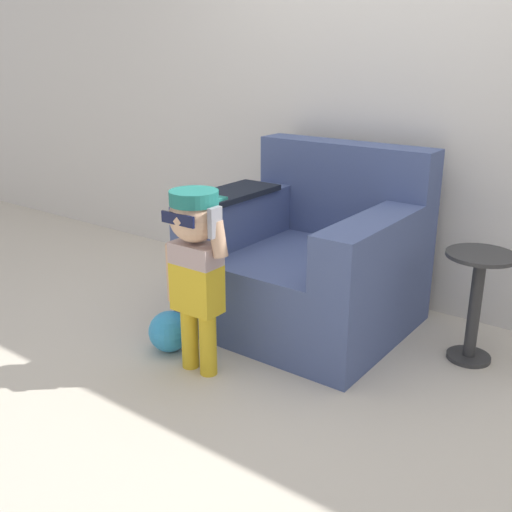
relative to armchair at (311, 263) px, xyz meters
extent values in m
plane|color=beige|center=(0.22, -0.11, -0.34)|extent=(10.00, 10.00, 0.00)
cube|color=silver|center=(0.22, 0.57, 0.96)|extent=(10.00, 0.05, 2.60)
cube|color=#475684|center=(0.00, -0.05, -0.13)|extent=(1.04, 0.98, 0.42)
cube|color=#475684|center=(0.00, 0.34, 0.35)|extent=(1.04, 0.19, 0.53)
cube|color=#475684|center=(-0.41, -0.15, 0.21)|extent=(0.21, 0.78, 0.26)
cube|color=#475684|center=(0.41, -0.15, 0.21)|extent=(0.21, 0.78, 0.26)
cube|color=black|center=(-0.41, -0.15, 0.36)|extent=(0.25, 0.54, 0.03)
cylinder|color=gold|center=(-0.18, -0.77, -0.19)|extent=(0.08, 0.08, 0.31)
cylinder|color=gold|center=(-0.07, -0.77, -0.19)|extent=(0.08, 0.08, 0.31)
cube|color=gold|center=(-0.13, -0.77, 0.08)|extent=(0.23, 0.13, 0.23)
cube|color=#B29993|center=(-0.13, -0.77, 0.24)|extent=(0.23, 0.13, 0.10)
sphere|color=tan|center=(-0.13, -0.77, 0.41)|extent=(0.23, 0.23, 0.23)
cylinder|color=#1E7066|center=(-0.13, -0.77, 0.49)|extent=(0.21, 0.21, 0.06)
cube|color=#1E7066|center=(-0.13, -0.67, 0.47)|extent=(0.13, 0.10, 0.01)
cube|color=#0F1433|center=(-0.13, -0.87, 0.42)|extent=(0.18, 0.01, 0.05)
cylinder|color=tan|center=(-0.27, -0.77, 0.12)|extent=(0.06, 0.06, 0.27)
cylinder|color=tan|center=(0.00, -0.77, 0.33)|extent=(0.09, 0.06, 0.16)
cube|color=gray|center=(0.00, -0.79, 0.41)|extent=(0.02, 0.07, 0.13)
cylinder|color=#333333|center=(0.86, 0.10, -0.33)|extent=(0.21, 0.21, 0.02)
cylinder|color=#333333|center=(0.86, 0.10, -0.08)|extent=(0.06, 0.06, 0.53)
cylinder|color=#333333|center=(0.86, 0.10, 0.19)|extent=(0.32, 0.32, 0.02)
sphere|color=#3399D1|center=(-0.38, -0.71, -0.24)|extent=(0.21, 0.21, 0.21)
camera|label=1|loc=(1.58, -2.62, 1.09)|focal=42.00mm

